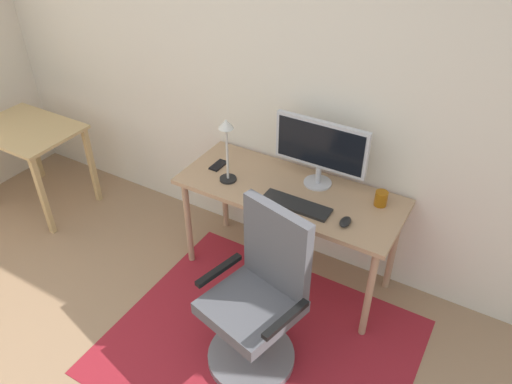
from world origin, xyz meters
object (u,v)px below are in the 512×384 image
(desk, at_px, (289,200))
(desk_lamp, at_px, (227,140))
(cell_phone, at_px, (218,165))
(side_table, at_px, (29,140))
(coffee_cup, at_px, (381,199))
(keyboard, at_px, (296,205))
(monitor, at_px, (321,147))
(office_chair, at_px, (258,306))
(computer_mouse, at_px, (345,222))

(desk, relative_size, desk_lamp, 3.28)
(cell_phone, bearing_deg, side_table, -169.37)
(coffee_cup, xyz_separation_m, cell_phone, (-1.09, -0.13, -0.04))
(keyboard, bearing_deg, coffee_cup, 31.65)
(keyboard, xyz_separation_m, desk_lamp, (-0.51, 0.03, 0.29))
(coffee_cup, bearing_deg, keyboard, -148.35)
(keyboard, height_order, cell_phone, keyboard)
(coffee_cup, xyz_separation_m, desk_lamp, (-0.94, -0.24, 0.25))
(monitor, bearing_deg, office_chair, -86.71)
(desk, height_order, keyboard, keyboard)
(computer_mouse, height_order, side_table, computer_mouse)
(side_table, bearing_deg, coffee_cup, 8.76)
(monitor, xyz_separation_m, coffee_cup, (0.42, -0.02, -0.22))
(monitor, bearing_deg, keyboard, -92.53)
(monitor, xyz_separation_m, office_chair, (0.05, -0.84, -0.58))
(coffee_cup, relative_size, cell_phone, 0.67)
(side_table, bearing_deg, desk_lamp, 5.73)
(coffee_cup, height_order, office_chair, office_chair)
(monitor, bearing_deg, coffee_cup, -2.07)
(keyboard, distance_m, coffee_cup, 0.51)
(monitor, xyz_separation_m, computer_mouse, (0.31, -0.30, -0.25))
(desk_lamp, bearing_deg, side_table, -174.27)
(keyboard, xyz_separation_m, cell_phone, (-0.65, 0.14, -0.00))
(desk, xyz_separation_m, computer_mouse, (0.43, -0.14, 0.10))
(office_chair, bearing_deg, keyboard, 110.00)
(desk, height_order, desk_lamp, desk_lamp)
(desk, xyz_separation_m, coffee_cup, (0.54, 0.14, 0.13))
(desk, xyz_separation_m, cell_phone, (-0.54, 0.00, 0.08))
(side_table, bearing_deg, desk, 7.42)
(computer_mouse, xyz_separation_m, office_chair, (-0.26, -0.54, -0.33))
(office_chair, relative_size, side_table, 1.28)
(desk_lamp, xyz_separation_m, side_table, (-1.75, -0.18, -0.42))
(coffee_cup, bearing_deg, office_chair, -114.36)
(monitor, relative_size, office_chair, 0.59)
(keyboard, relative_size, computer_mouse, 4.13)
(keyboard, distance_m, computer_mouse, 0.32)
(coffee_cup, bearing_deg, cell_phone, -173.14)
(computer_mouse, bearing_deg, desk_lamp, 177.18)
(desk, bearing_deg, computer_mouse, -18.53)
(desk, distance_m, side_table, 2.17)
(computer_mouse, relative_size, desk_lamp, 0.24)
(cell_phone, bearing_deg, desk, 0.15)
(coffee_cup, distance_m, cell_phone, 1.10)
(monitor, xyz_separation_m, desk_lamp, (-0.52, -0.25, 0.03))
(side_table, bearing_deg, office_chair, -9.98)
(desk, relative_size, monitor, 2.40)
(keyboard, height_order, coffee_cup, coffee_cup)
(desk, height_order, monitor, monitor)
(keyboard, bearing_deg, side_table, -176.26)
(keyboard, height_order, desk_lamp, desk_lamp)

